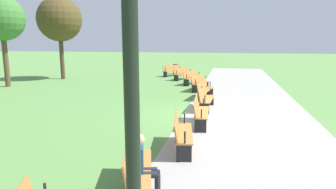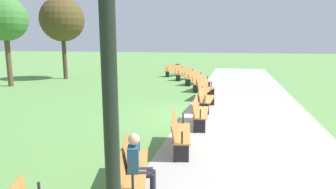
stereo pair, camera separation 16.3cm
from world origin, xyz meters
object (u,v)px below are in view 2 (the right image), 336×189
at_px(bench_0, 174,70).
at_px(bench_7, 179,132).
at_px(bench_8, 132,166).
at_px(lamp_post, 109,73).
at_px(bench_1, 185,73).
at_px(bench_5, 206,98).
at_px(person_seated, 138,162).
at_px(tree_0, 5,19).
at_px(bench_6, 199,112).
at_px(tree_1, 62,20).
at_px(bench_2, 194,77).
at_px(bench_3, 201,82).
at_px(trash_bin, 178,69).
at_px(bench_4, 205,89).

distance_m(bench_0, bench_7, 16.50).
height_order(bench_8, lamp_post, lamp_post).
distance_m(bench_1, bench_8, 16.50).
distance_m(bench_5, person_seated, 7.32).
relative_size(bench_0, bench_8, 0.95).
xyz_separation_m(bench_8, tree_0, (-10.91, -12.05, 3.71)).
height_order(bench_6, tree_1, tree_1).
bearing_deg(person_seated, bench_0, 174.44).
bearing_deg(tree_1, bench_5, 55.52).
height_order(bench_0, bench_2, same).
xyz_separation_m(bench_2, bench_3, (2.29, 0.74, 0.00)).
bearing_deg(lamp_post, trash_bin, -170.30).
relative_size(bench_3, tree_0, 0.34).
bearing_deg(lamp_post, bench_1, -171.89).
relative_size(bench_3, bench_4, 1.00).
bearing_deg(person_seated, trash_bin, 173.69).
height_order(bench_0, lamp_post, lamp_post).
relative_size(bench_2, bench_6, 1.01).
height_order(bench_2, bench_3, same).
distance_m(bench_0, bench_2, 4.81).
distance_m(bench_0, tree_0, 12.45).
bearing_deg(bench_7, bench_2, 176.97).
distance_m(bench_6, trash_bin, 15.77).
bearing_deg(trash_bin, person_seated, 8.69).
relative_size(bench_7, person_seated, 1.58).
distance_m(bench_8, tree_1, 18.83).
distance_m(bench_3, lamp_post, 15.48).
height_order(bench_4, tree_1, tree_1).
bearing_deg(person_seated, bench_4, 163.16).
relative_size(bench_7, trash_bin, 2.21).
bearing_deg(tree_0, bench_1, 118.03).
height_order(bench_3, bench_7, same).
height_order(bench_0, bench_4, same).
bearing_deg(bench_8, bench_0, 173.95).
xyz_separation_m(bench_3, bench_4, (2.36, 0.50, 0.00)).
bearing_deg(person_seated, bench_5, 160.60).
distance_m(bench_0, bench_3, 7.20).
relative_size(bench_2, lamp_post, 0.50).
bearing_deg(bench_7, bench_3, 173.99).
xyz_separation_m(bench_4, lamp_post, (12.93, 0.61, 2.20)).
bearing_deg(bench_1, bench_6, 38.91).
bearing_deg(bench_6, trash_bin, -169.60).
relative_size(bench_2, bench_8, 0.99).
bearing_deg(bench_0, bench_2, 59.83).
bearing_deg(person_seated, bench_3, 165.89).
relative_size(bench_6, tree_1, 0.31).
height_order(bench_5, tree_0, tree_0).
distance_m(person_seated, tree_0, 16.86).
height_order(lamp_post, trash_bin, lamp_post).
height_order(bench_4, person_seated, person_seated).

